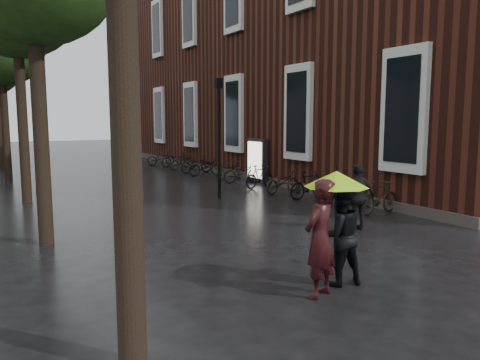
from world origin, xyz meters
TOP-DOWN VIEW (x-y plane):
  - ground at (0.00, 0.00)m, footprint 120.00×120.00m
  - brick_building at (10.47, 19.46)m, footprint 10.20×33.20m
  - street_trees at (-3.99, 15.91)m, footprint 4.33×34.03m
  - person_burgundy at (-0.86, 1.57)m, footprint 0.79×0.67m
  - person_black at (-0.23, 1.84)m, footprint 0.92×0.78m
  - lime_umbrella at (-0.49, 1.65)m, footprint 1.02×1.02m
  - pedestrian_walking at (2.80, 4.52)m, footprint 0.98×0.43m
  - parked_bicycles at (4.61, 14.57)m, footprint 2.12×17.68m
  - ad_lightbox at (5.31, 13.22)m, footprint 0.29×1.26m
  - lamp_post at (2.04, 10.52)m, footprint 0.21×0.21m
  - cycle_sign at (-3.09, 17.16)m, footprint 0.15×0.52m

SIDE VIEW (x-z plane):
  - ground at x=0.00m, z-range 0.00..0.00m
  - parked_bicycles at x=4.61m, z-range -0.04..0.95m
  - pedestrian_walking at x=2.80m, z-range 0.00..1.66m
  - person_black at x=-0.23m, z-range 0.00..1.68m
  - person_burgundy at x=-0.86m, z-range 0.00..1.85m
  - ad_lightbox at x=5.31m, z-range 0.00..1.91m
  - lime_umbrella at x=-0.49m, z-range 1.05..2.57m
  - cycle_sign at x=-3.09m, z-range 0.46..3.33m
  - lamp_post at x=2.04m, z-range 0.44..4.57m
  - brick_building at x=10.47m, z-range -0.01..11.99m
  - street_trees at x=-3.99m, z-range 1.88..10.79m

